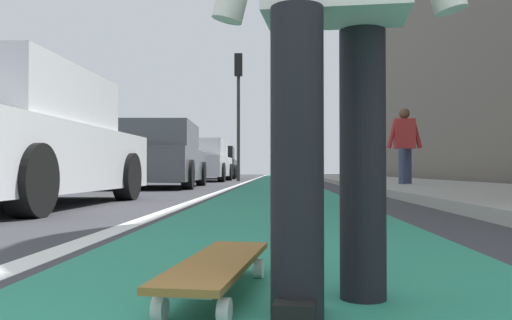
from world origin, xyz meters
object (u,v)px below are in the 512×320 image
parked_car_far (202,161)px  traffic_light (238,94)px  parked_car_near (11,142)px  parked_car_mid (158,157)px  parked_car_end (215,163)px  skateboard (218,266)px  pedestrian_distant (405,143)px

parked_car_far → traffic_light: traffic_light is taller
parked_car_near → parked_car_mid: bearing=-1.0°
parked_car_mid → parked_car_end: (12.95, 0.24, 0.02)m
traffic_light → skateboard: bearing=-175.9°
parked_car_near → parked_car_end: parked_car_end is taller
parked_car_far → parked_car_end: bearing=2.4°
parked_car_end → skateboard: bearing=-173.2°
parked_car_end → parked_car_mid: bearing=-178.9°
skateboard → pedestrian_distant: size_ratio=0.51×
skateboard → parked_car_mid: bearing=13.8°
skateboard → parked_car_end: parked_car_end is taller
parked_car_mid → pedestrian_distant: (-0.96, -5.35, 0.26)m
parked_car_near → parked_car_end: 19.45m
parked_car_near → traffic_light: bearing=-5.9°
parked_car_near → parked_car_mid: (6.49, -0.11, -0.00)m
parked_car_near → pedestrian_distant: (5.54, -5.46, 0.26)m
parked_car_mid → traffic_light: size_ratio=0.95×
skateboard → traffic_light: traffic_light is taller
parked_car_far → parked_car_end: parked_car_end is taller
parked_car_near → parked_car_far: (13.49, -0.13, 0.01)m
parked_car_near → traffic_light: 13.97m
parked_car_mid → traffic_light: bearing=-10.3°
parked_car_mid → traffic_light: 7.70m
skateboard → parked_car_near: size_ratio=0.20×
skateboard → parked_car_far: bearing=8.3°
parked_car_mid → parked_car_end: parked_car_end is taller
parked_car_far → pedestrian_distant: size_ratio=2.66×
parked_car_mid → parked_car_far: (6.99, -0.01, 0.02)m
parked_car_far → pedestrian_distant: bearing=-146.1°
parked_car_end → traffic_light: 6.46m
skateboard → parked_car_end: size_ratio=0.19×
pedestrian_distant → parked_car_end: bearing=21.9°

